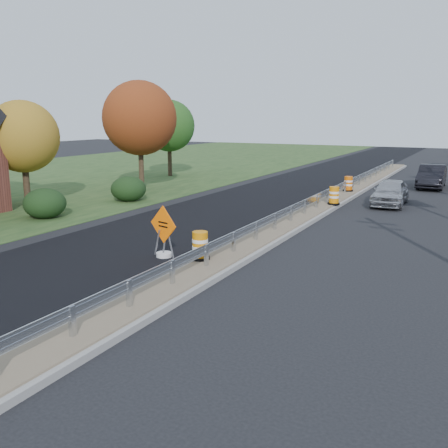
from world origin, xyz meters
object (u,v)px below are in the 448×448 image
at_px(caution_sign, 164,244).
at_px(barrel_median_mid, 334,196).
at_px(barrel_median_near, 200,246).
at_px(car_dark_mid, 432,176).
at_px(barrel_median_far, 348,184).
at_px(car_silver, 390,192).

relative_size(caution_sign, barrel_median_mid, 1.93).
distance_m(barrel_median_near, car_dark_mid, 24.56).
bearing_deg(barrel_median_far, caution_sign, -97.28).
bearing_deg(barrel_median_near, barrel_median_mid, 85.08).
bearing_deg(barrel_median_near, caution_sign, 169.18).
height_order(barrel_median_mid, car_silver, car_silver).
bearing_deg(car_dark_mid, barrel_median_mid, -110.09).
distance_m(car_silver, car_dark_mid, 8.82).
bearing_deg(barrel_median_far, car_dark_mid, 52.72).
xyz_separation_m(barrel_median_far, car_silver, (3.09, -2.82, 0.06)).
relative_size(caution_sign, car_silver, 0.43).
distance_m(caution_sign, barrel_median_near, 1.75).
height_order(caution_sign, car_dark_mid, caution_sign).
height_order(barrel_median_near, barrel_median_mid, barrel_median_mid).
bearing_deg(barrel_median_mid, car_dark_mid, 70.66).
distance_m(caution_sign, barrel_median_far, 17.96).
height_order(car_silver, car_dark_mid, car_dark_mid).
height_order(barrel_median_near, barrel_median_far, same).
relative_size(caution_sign, car_dark_mid, 0.38).
relative_size(caution_sign, barrel_median_far, 1.97).
bearing_deg(caution_sign, car_silver, 86.20).
xyz_separation_m(caution_sign, car_dark_mid, (6.76, 23.70, 0.33)).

